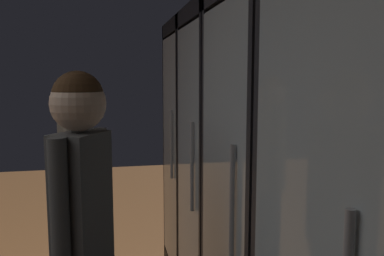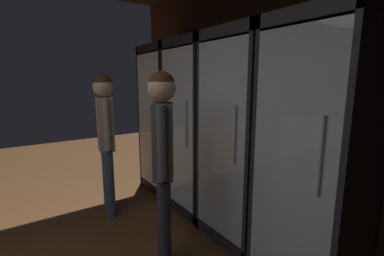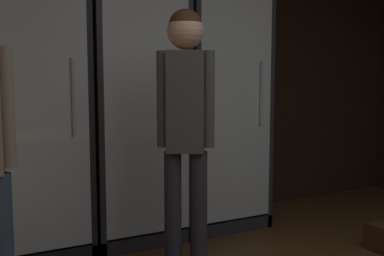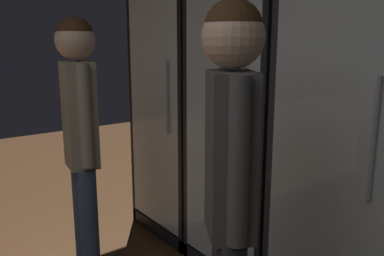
% 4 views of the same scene
% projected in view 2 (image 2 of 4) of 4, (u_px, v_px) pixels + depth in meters
% --- Properties ---
extents(wall_back, '(6.00, 0.06, 2.80)m').
position_uv_depth(wall_back, '(307.00, 99.00, 2.32)').
color(wall_back, black).
rests_on(wall_back, ground).
extents(cooler_far_left, '(0.72, 0.62, 2.03)m').
position_uv_depth(cooler_far_left, '(170.00, 120.00, 3.77)').
color(cooler_far_left, black).
rests_on(cooler_far_left, ground).
extents(cooler_left, '(0.72, 0.62, 2.03)m').
position_uv_depth(cooler_left, '(201.00, 128.00, 3.17)').
color(cooler_left, black).
rests_on(cooler_left, ground).
extents(cooler_center, '(0.72, 0.62, 2.03)m').
position_uv_depth(cooler_center, '(246.00, 140.00, 2.57)').
color(cooler_center, '#2B2B30').
rests_on(cooler_center, ground).
extents(cooler_right, '(0.72, 0.62, 2.03)m').
position_uv_depth(cooler_right, '(318.00, 159.00, 1.97)').
color(cooler_right, '#2B2B30').
rests_on(cooler_right, ground).
extents(shopper_near, '(0.30, 0.25, 1.63)m').
position_uv_depth(shopper_near, '(163.00, 150.00, 2.06)').
color(shopper_near, '#2D2D38').
rests_on(shopper_near, ground).
extents(shopper_far, '(0.32, 0.21, 1.62)m').
position_uv_depth(shopper_far, '(106.00, 131.00, 2.91)').
color(shopper_far, '#384C66').
rests_on(shopper_far, ground).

